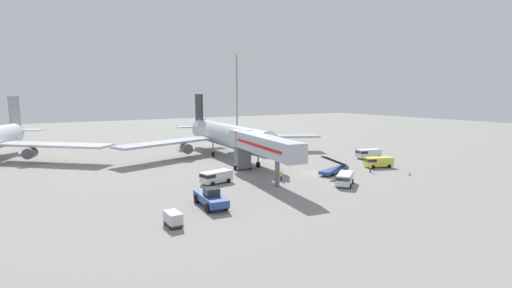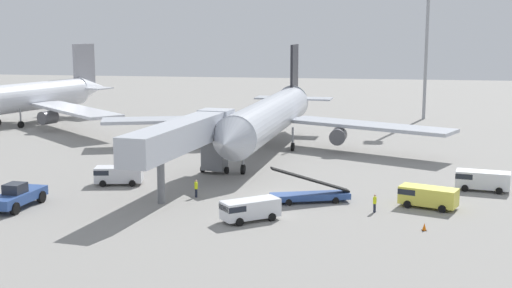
# 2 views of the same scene
# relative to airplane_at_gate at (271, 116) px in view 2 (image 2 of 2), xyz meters

# --- Properties ---
(ground_plane) EXTENTS (300.00, 300.00, 0.00)m
(ground_plane) POSITION_rel_airplane_at_gate_xyz_m (4.29, -24.25, -4.56)
(ground_plane) COLOR gray
(airplane_at_gate) EXTENTS (47.28, 44.81, 13.35)m
(airplane_at_gate) POSITION_rel_airplane_at_gate_xyz_m (0.00, 0.00, 0.00)
(airplane_at_gate) COLOR #B7BCC6
(airplane_at_gate) RESTS_ON ground
(jet_bridge) EXTENTS (6.29, 21.95, 7.06)m
(jet_bridge) POSITION_rel_airplane_at_gate_xyz_m (-5.33, -22.29, 0.76)
(jet_bridge) COLOR #B2B7C1
(jet_bridge) RESTS_ON ground
(pushback_tug) EXTENTS (2.98, 6.73, 2.32)m
(pushback_tug) POSITION_rel_airplane_at_gate_xyz_m (-18.49, -32.14, -3.49)
(pushback_tug) COLOR #2D4C8E
(pushback_tug) RESTS_ON ground
(belt_loader_truck) EXTENTS (7.57, 4.07, 3.42)m
(belt_loader_truck) POSITION_rel_airplane_at_gate_xyz_m (7.35, -25.82, -3.77)
(belt_loader_truck) COLOR #2D4C8E
(belt_loader_truck) RESTS_ON ground
(service_van_mid_right) EXTENTS (5.46, 3.06, 1.95)m
(service_van_mid_right) POSITION_rel_airplane_at_gate_xyz_m (23.75, -18.48, -3.43)
(service_van_mid_right) COLOR white
(service_van_mid_right) RESTS_ON ground
(service_van_far_center) EXTENTS (5.47, 3.74, 1.88)m
(service_van_far_center) POSITION_rel_airplane_at_gate_xyz_m (17.88, -26.03, -3.47)
(service_van_far_center) COLOR #E5DB4C
(service_van_far_center) RESTS_ON ground
(service_van_rear_left) EXTENTS (5.10, 4.56, 1.81)m
(service_van_rear_left) POSITION_rel_airplane_at_gate_xyz_m (2.79, -32.91, -3.51)
(service_van_rear_left) COLOR white
(service_van_rear_left) RESTS_ON ground
(service_van_near_center) EXTENTS (5.11, 3.02, 1.86)m
(service_van_near_center) POSITION_rel_airplane_at_gate_xyz_m (-12.91, -21.80, -3.48)
(service_van_near_center) COLOR silver
(service_van_near_center) RESTS_ON ground
(ground_crew_worker_foreground) EXTENTS (0.36, 0.36, 1.71)m
(ground_crew_worker_foreground) POSITION_rel_airplane_at_gate_xyz_m (-3.57, -25.73, -3.65)
(ground_crew_worker_foreground) COLOR #1E2333
(ground_crew_worker_foreground) RESTS_ON ground
(ground_crew_worker_midground) EXTENTS (0.41, 0.41, 1.62)m
(ground_crew_worker_midground) POSITION_rel_airplane_at_gate_xyz_m (13.25, -28.44, -3.70)
(ground_crew_worker_midground) COLOR #1E2333
(ground_crew_worker_midground) RESTS_ON ground
(safety_cone_alpha) EXTENTS (0.40, 0.40, 0.62)m
(safety_cone_alpha) POSITION_rel_airplane_at_gate_xyz_m (17.17, -33.37, -4.25)
(safety_cone_alpha) COLOR black
(safety_cone_alpha) RESTS_ON ground
(airplane_background) EXTENTS (46.51, 45.81, 12.91)m
(airplane_background) POSITION_rel_airplane_at_gate_xyz_m (-45.05, 14.06, -0.11)
(airplane_background) COLOR silver
(airplane_background) RESTS_ON ground
(apron_light_mast) EXTENTS (2.40, 2.40, 27.00)m
(apron_light_mast) POSITION_rel_airplane_at_gate_xyz_m (22.11, 35.35, 14.03)
(apron_light_mast) COLOR #93969B
(apron_light_mast) RESTS_ON ground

